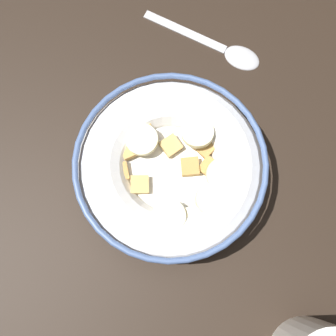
% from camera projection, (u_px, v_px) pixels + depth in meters
% --- Properties ---
extents(ground_plane, '(0.93, 0.93, 0.02)m').
position_uv_depth(ground_plane, '(168.00, 177.00, 0.45)').
color(ground_plane, black).
extents(cereal_bowl, '(0.19, 0.19, 0.06)m').
position_uv_depth(cereal_bowl, '(168.00, 169.00, 0.41)').
color(cereal_bowl, white).
rests_on(cereal_bowl, ground_plane).
extents(spoon, '(0.14, 0.08, 0.01)m').
position_uv_depth(spoon, '(224.00, 49.00, 0.47)').
color(spoon, '#B7B7BC').
rests_on(spoon, ground_plane).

